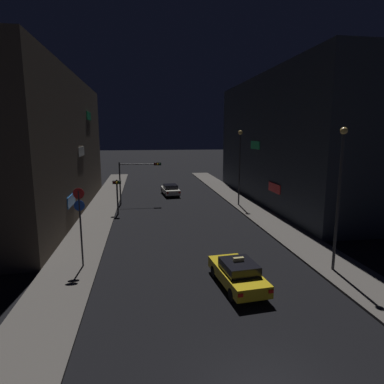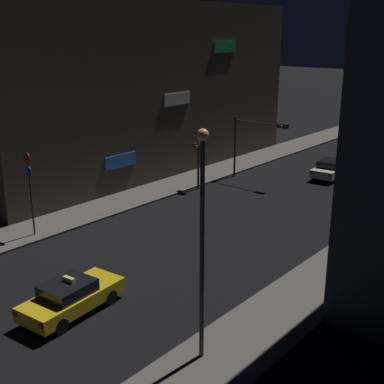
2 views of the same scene
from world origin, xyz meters
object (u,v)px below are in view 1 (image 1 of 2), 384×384
traffic_light_left_kerb (117,189)px  street_lamp_near_block (339,187)px  taxi (238,273)px  sign_pole_left (80,219)px  traffic_light_overhead (137,173)px  street_lamp_far_block (240,157)px  far_car (170,190)px

traffic_light_left_kerb → street_lamp_near_block: size_ratio=0.43×
taxi → sign_pole_left: sign_pole_left is taller
taxi → traffic_light_overhead: 22.06m
sign_pole_left → street_lamp_far_block: bearing=46.8°
far_car → traffic_light_left_kerb: (-5.99, -9.16, 1.75)m
far_car → sign_pole_left: size_ratio=0.98×
traffic_light_overhead → sign_pole_left: bearing=-99.8°
sign_pole_left → street_lamp_near_block: bearing=-10.7°
taxi → street_lamp_far_block: (5.70, 18.66, 4.61)m
street_lamp_far_block → street_lamp_near_block: bearing=-89.0°
traffic_light_overhead → taxi: bearing=-76.0°
taxi → traffic_light_left_kerb: traffic_light_left_kerb is taller
street_lamp_near_block → sign_pole_left: bearing=169.3°
traffic_light_overhead → traffic_light_left_kerb: (-1.89, -4.51, -1.03)m
sign_pole_left → street_lamp_near_block: (14.34, -2.71, 1.94)m
traffic_light_left_kerb → sign_pole_left: 13.06m
taxi → far_car: taxi is taller
taxi → traffic_light_overhead: size_ratio=0.97×
traffic_light_left_kerb → taxi: bearing=-66.7°
traffic_light_overhead → street_lamp_near_block: 23.20m
street_lamp_far_block → sign_pole_left: bearing=-133.2°
taxi → street_lamp_near_block: (6.00, 1.02, 4.19)m
far_car → street_lamp_near_block: size_ratio=0.57×
sign_pole_left → street_lamp_near_block: street_lamp_near_block is taller
traffic_light_overhead → street_lamp_far_block: (11.01, -2.57, 1.84)m
street_lamp_near_block → taxi: bearing=-170.4°
traffic_light_left_kerb → street_lamp_far_block: (12.90, 1.94, 2.87)m
traffic_light_overhead → street_lamp_near_block: (11.31, -20.21, 1.42)m
far_car → traffic_light_overhead: (-4.10, -4.66, 2.77)m
far_car → street_lamp_far_block: (6.91, -7.22, 4.61)m
taxi → traffic_light_overhead: bearing=104.0°
traffic_light_overhead → far_car: bearing=48.6°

